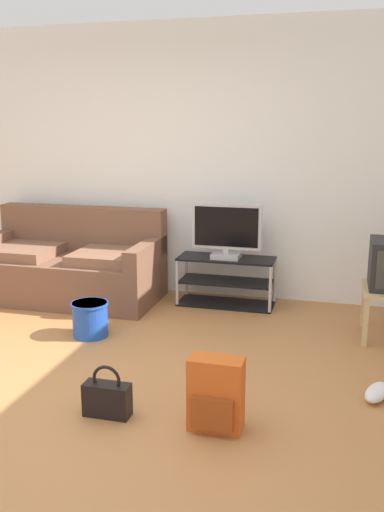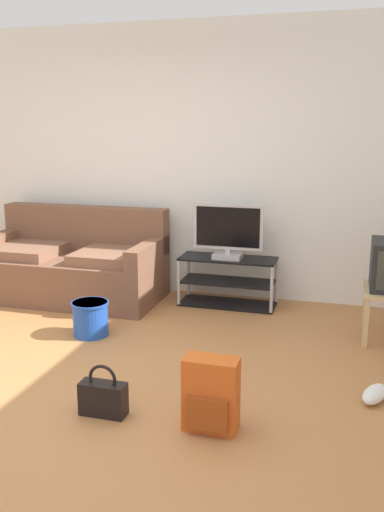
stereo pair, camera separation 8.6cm
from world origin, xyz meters
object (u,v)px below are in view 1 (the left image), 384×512
at_px(tv_stand, 226,281).
at_px(backpack, 216,395).
at_px(couch, 71,266).
at_px(flat_tv, 226,232).
at_px(handbag, 107,398).
at_px(cleaning_bucket, 90,318).

relative_size(tv_stand, backpack, 2.13).
bearing_deg(backpack, couch, 123.23).
relative_size(tv_stand, flat_tv, 1.39).
height_order(tv_stand, handbag, tv_stand).
relative_size(handbag, cleaning_bucket, 1.05).
bearing_deg(handbag, tv_stand, 83.38).
xyz_separation_m(couch, tv_stand, (1.56, 0.18, -0.09)).
distance_m(backpack, handbag, 0.67).
height_order(couch, flat_tv, flat_tv).
height_order(flat_tv, handbag, flat_tv).
bearing_deg(couch, tv_stand, 6.43).
xyz_separation_m(couch, handbag, (1.29, -2.11, -0.21)).
relative_size(flat_tv, handbag, 2.06).
relative_size(couch, flat_tv, 2.68).
bearing_deg(couch, flat_tv, 5.62).
relative_size(couch, tv_stand, 1.93).
xyz_separation_m(tv_stand, handbag, (-0.26, -2.28, -0.12)).
bearing_deg(tv_stand, handbag, -96.62).
distance_m(couch, cleaning_bucket, 1.14).
distance_m(backpack, cleaning_bucket, 1.76).
bearing_deg(backpack, tv_stand, 90.05).
bearing_deg(backpack, handbag, 171.92).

